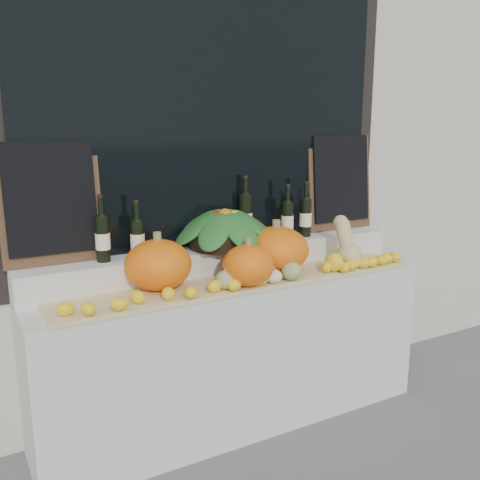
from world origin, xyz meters
name	(u,v)px	position (x,y,z in m)	size (l,w,h in m)	color
storefront_facade	(178,40)	(0.00, 2.25, 2.25)	(7.00, 0.94, 4.50)	beige
display_sill	(234,351)	(0.00, 1.52, 0.44)	(2.30, 0.55, 0.88)	silver
rear_tier	(221,259)	(0.00, 1.68, 0.96)	(2.30, 0.25, 0.16)	silver
straw_bedding	(244,282)	(0.00, 1.40, 0.89)	(2.10, 0.32, 0.03)	tan
pumpkin_left	(158,265)	(-0.46, 1.48, 1.04)	(0.34, 0.34, 0.26)	orange
pumpkin_right	(276,249)	(0.24, 1.46, 1.04)	(0.38, 0.38, 0.26)	orange
pumpkin_center	(248,265)	(-0.03, 1.31, 1.01)	(0.27, 0.27, 0.22)	orange
butternut_squash	(347,246)	(0.69, 1.37, 1.03)	(0.16, 0.21, 0.30)	#D8B97F
decorative_gourds	(278,272)	(0.14, 1.29, 0.96)	(0.80, 0.15, 0.16)	#3C6C20
lemon_heap	(255,280)	(0.00, 1.29, 0.94)	(2.20, 0.16, 0.06)	yellow
produce_bowl	(225,228)	(0.02, 1.66, 1.15)	(0.66, 0.66, 0.23)	black
wine_bottle_far_left	(103,238)	(-0.69, 1.66, 1.16)	(0.08, 0.08, 0.35)	black
wine_bottle_near_left	(137,239)	(-0.51, 1.65, 1.14)	(0.08, 0.08, 0.31)	black
wine_bottle_tall	(245,217)	(0.18, 1.72, 1.19)	(0.08, 0.08, 0.40)	black
wine_bottle_near_right	(287,220)	(0.45, 1.66, 1.16)	(0.08, 0.08, 0.34)	black
wine_bottle_far_right	(306,217)	(0.59, 1.66, 1.16)	(0.08, 0.08, 0.35)	black
chalkboard_left	(51,201)	(-0.92, 1.74, 1.36)	(0.50, 0.09, 0.62)	#4C331E
chalkboard_right	(340,181)	(0.92, 1.74, 1.36)	(0.50, 0.09, 0.62)	#4C331E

